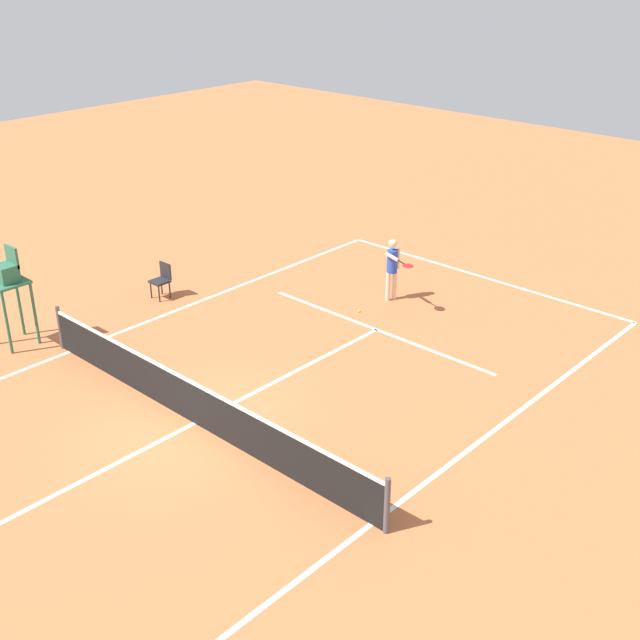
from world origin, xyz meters
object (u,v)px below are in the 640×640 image
player_serving (393,265)px  tennis_ball (359,311)px  umpire_chair (8,281)px  courtside_chair_mid (162,279)px

player_serving → tennis_ball: player_serving is taller
tennis_ball → umpire_chair: 8.50m
tennis_ball → courtside_chair_mid: bearing=32.1°
player_serving → courtside_chair_mid: player_serving is taller
player_serving → courtside_chair_mid: 6.14m
tennis_ball → umpire_chair: (4.82, 6.83, 1.57)m
player_serving → courtside_chair_mid: (4.65, 3.98, -0.47)m
umpire_chair → courtside_chair_mid: bearing=-94.7°
umpire_chair → player_serving: bearing=-121.9°
player_serving → tennis_ball: size_ratio=24.89×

